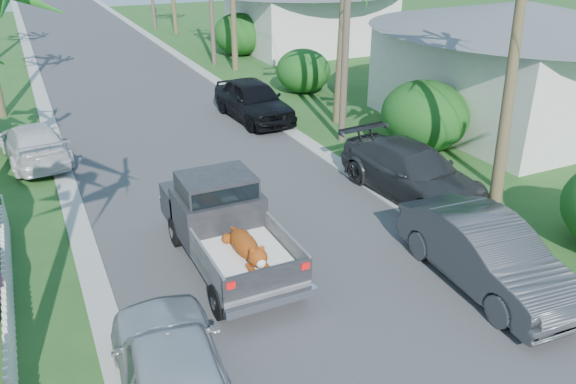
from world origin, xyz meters
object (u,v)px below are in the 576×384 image
parked_car_rn (486,254)px  parked_car_lf (34,144)px  pickup_truck (222,220)px  parked_car_ln (173,374)px  parked_car_rm (412,172)px  house_right_near (516,69)px  utility_pole_b (347,15)px  house_right_far (309,16)px  parked_car_rf (253,100)px

parked_car_rn → parked_car_lf: parked_car_rn is taller
pickup_truck → parked_car_ln: size_ratio=1.15×
pickup_truck → parked_car_rn: size_ratio=1.09×
parked_car_rm → house_right_near: (8.00, 4.07, 1.47)m
parked_car_rm → parked_car_lf: size_ratio=1.14×
parked_car_rm → parked_car_ln: size_ratio=1.17×
pickup_truck → parked_car_ln: (-2.34, -4.25, -0.25)m
parked_car_rn → utility_pole_b: 10.55m
parked_car_lf → utility_pole_b: 11.62m
parked_car_ln → house_right_near: 19.07m
utility_pole_b → house_right_near: bearing=-7.7°
parked_car_lf → house_right_near: 18.44m
parked_car_rn → utility_pole_b: utility_pole_b is taller
parked_car_rn → parked_car_rm: bearing=76.3°
house_right_far → parked_car_rm: bearing=-109.9°
parked_car_ln → parked_car_lf: parked_car_ln is taller
pickup_truck → parked_car_lf: pickup_truck is taller
house_right_far → utility_pole_b: utility_pole_b is taller
parked_car_ln → parked_car_rf: bearing=-111.6°
parked_car_rf → parked_car_rm: bearing=-84.0°
pickup_truck → parked_car_rm: pickup_truck is taller
pickup_truck → house_right_far: (14.26, 23.02, 1.11)m
parked_car_rf → parked_car_lf: size_ratio=1.07×
pickup_truck → utility_pole_b: 9.81m
utility_pole_b → pickup_truck: bearing=-138.7°
parked_car_rm → house_right_far: house_right_far is taller
parked_car_rn → parked_car_rm: parked_car_rn is taller
parked_car_rm → parked_car_ln: bearing=-153.7°
parked_car_rf → house_right_far: (9.40, 13.09, 1.29)m
pickup_truck → parked_car_rm: (6.26, 0.94, -0.26)m
pickup_truck → parked_car_rn: 6.06m
parked_car_rf → house_right_near: bearing=-30.4°
pickup_truck → parked_car_rf: bearing=63.9°
house_right_near → parked_car_rf: bearing=152.4°
house_right_far → utility_pole_b: (-7.40, -17.00, 2.48)m
pickup_truck → house_right_far: size_ratio=0.57×
parked_car_rn → parked_car_lf: (-8.60, 12.30, -0.11)m
parked_car_lf → house_right_far: bearing=-148.5°
parked_car_ln → parked_car_lf: (-1.40, 12.94, -0.10)m
parked_car_rm → utility_pole_b: (0.60, 5.07, 3.85)m
parked_car_lf → house_right_far: 23.05m
parked_car_ln → house_right_far: (16.60, 27.27, 1.36)m
parked_car_rm → parked_car_rf: (-1.40, 8.98, 0.08)m
pickup_truck → parked_car_rf: (4.86, 9.93, -0.18)m
parked_car_rf → parked_car_ln: (-7.20, -14.18, -0.07)m
parked_car_ln → house_right_far: 31.95m
parked_car_lf → parked_car_rf: bearing=-178.9°
parked_car_lf → pickup_truck: bearing=106.3°
parked_car_ln → house_right_near: house_right_near is taller
parked_car_rn → pickup_truck: bearing=146.9°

